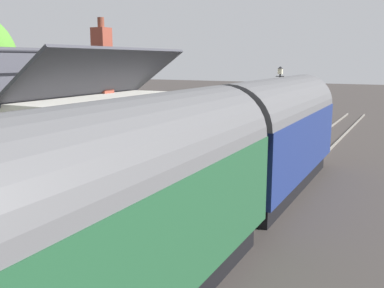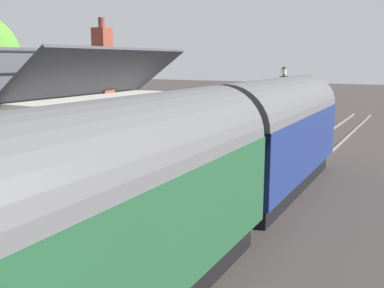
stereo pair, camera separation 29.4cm
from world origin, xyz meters
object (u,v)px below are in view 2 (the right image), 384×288
object	(u,v)px
train	(228,156)
bench_by_lamp	(209,130)
bench_mid_platform	(228,125)
station_sign_board	(253,118)
planter_under_sign	(178,129)
planter_edge_near	(160,136)
planter_edge_far	(195,157)
bench_near_building	(188,139)
planter_bench_left	(191,135)
lamp_post_platform	(283,85)
station_building	(80,132)
planter_corner_building	(202,145)

from	to	relation	value
train	bench_by_lamp	bearing A→B (deg)	29.38
bench_mid_platform	station_sign_board	bearing A→B (deg)	-127.43
planter_under_sign	planter_edge_near	bearing A→B (deg)	-167.13
bench_by_lamp	planter_edge_far	distance (m)	5.44
bench_near_building	planter_bench_left	xyz separation A→B (m)	(1.29, 0.52, -0.06)
lamp_post_platform	planter_edge_far	bearing A→B (deg)	177.63
bench_mid_platform	station_sign_board	size ratio (longest dim) A/B	0.90
planter_bench_left	station_sign_board	distance (m)	3.26
planter_edge_far	station_building	bearing A→B (deg)	140.49
planter_bench_left	planter_under_sign	world-z (taller)	planter_bench_left
station_building	planter_under_sign	size ratio (longest dim) A/B	11.33
station_building	bench_mid_platform	distance (m)	10.65
station_building	planter_edge_far	xyz separation A→B (m)	(3.38, -2.79, -1.28)
train	planter_bench_left	world-z (taller)	train
planter_edge_near	station_sign_board	size ratio (longest dim) A/B	0.53
bench_near_building	bench_mid_platform	world-z (taller)	same
bench_mid_platform	planter_edge_far	distance (m)	7.37
bench_near_building	planter_corner_building	bearing A→B (deg)	-94.77
station_building	bench_near_building	xyz separation A→B (m)	(5.67, -1.19, -1.06)
bench_near_building	planter_under_sign	bearing A→B (deg)	36.65
planter_edge_near	station_building	bearing A→B (deg)	-174.58
lamp_post_platform	bench_by_lamp	bearing A→B (deg)	155.63
planter_under_sign	station_sign_board	xyz separation A→B (m)	(0.04, -4.35, 0.88)
planter_bench_left	planter_corner_building	bearing A→B (deg)	-136.32
bench_by_lamp	station_building	bearing A→B (deg)	173.93
station_building	bench_near_building	bearing A→B (deg)	-11.87
planter_edge_near	lamp_post_platform	distance (m)	8.70
planter_corner_building	lamp_post_platform	size ratio (longest dim) A/B	0.23
train	bench_mid_platform	size ratio (longest dim) A/B	13.25
train	planter_corner_building	world-z (taller)	train
train	station_building	size ratio (longest dim) A/B	2.66
planter_corner_building	station_building	bearing A→B (deg)	160.67
bench_mid_platform	planter_edge_far	world-z (taller)	bench_mid_platform
planter_corner_building	bench_mid_platform	bearing A→B (deg)	10.41
station_building	lamp_post_platform	world-z (taller)	station_building
bench_near_building	lamp_post_platform	xyz separation A→B (m)	(7.91, -2.02, 2.08)
lamp_post_platform	planter_under_sign	bearing A→B (deg)	136.31
station_building	planter_under_sign	xyz separation A→B (m)	(8.93, 1.23, -1.24)
station_building	planter_edge_far	bearing A→B (deg)	-39.51
station_building	station_sign_board	distance (m)	9.50
planter_corner_building	station_sign_board	distance (m)	3.67
station_building	station_sign_board	bearing A→B (deg)	-19.17
bench_mid_platform	planter_edge_near	world-z (taller)	bench_mid_platform
planter_bench_left	planter_edge_near	world-z (taller)	planter_edge_near
planter_corner_building	planter_under_sign	distance (m)	4.61
train	lamp_post_platform	distance (m)	13.76
planter_edge_near	planter_edge_far	bearing A→B (deg)	-128.36
bench_by_lamp	station_sign_board	bearing A→B (deg)	-77.65
station_building	planter_edge_far	distance (m)	4.56
train	station_sign_board	world-z (taller)	train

